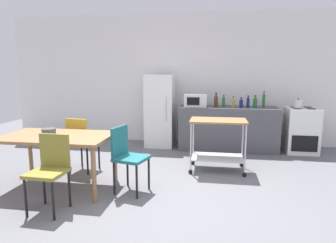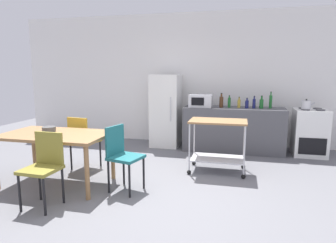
# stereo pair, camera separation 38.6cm
# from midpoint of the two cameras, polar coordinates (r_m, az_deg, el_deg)

# --- Properties ---
(ground_plane) EXTENTS (12.00, 12.00, 0.00)m
(ground_plane) POSITION_cam_midpoint_polar(r_m,az_deg,el_deg) (3.97, -3.71, -14.42)
(ground_plane) COLOR slate
(back_wall) EXTENTS (8.40, 0.12, 2.90)m
(back_wall) POSITION_cam_midpoint_polar(r_m,az_deg,el_deg) (6.79, 2.21, 8.15)
(back_wall) COLOR white
(back_wall) RESTS_ON ground_plane
(kitchen_counter) EXTENTS (2.00, 0.64, 0.90)m
(kitchen_counter) POSITION_cam_midpoint_polar(r_m,az_deg,el_deg) (6.25, 9.70, -1.33)
(kitchen_counter) COLOR #4C4C51
(kitchen_counter) RESTS_ON ground_plane
(dining_table) EXTENTS (1.50, 0.90, 0.75)m
(dining_table) POSITION_cam_midpoint_polar(r_m,az_deg,el_deg) (4.44, -22.95, -3.48)
(dining_table) COLOR olive
(dining_table) RESTS_ON ground_plane
(chair_teal) EXTENTS (0.49, 0.49, 0.89)m
(chair_teal) POSITION_cam_midpoint_polar(r_m,az_deg,el_deg) (4.06, -10.58, -6.27)
(chair_teal) COLOR #1E666B
(chair_teal) RESTS_ON ground_plane
(chair_olive) EXTENTS (0.42, 0.42, 0.89)m
(chair_olive) POSITION_cam_midpoint_polar(r_m,az_deg,el_deg) (3.81, -24.54, -8.05)
(chair_olive) COLOR olive
(chair_olive) RESTS_ON ground_plane
(chair_mustard) EXTENTS (0.46, 0.46, 0.89)m
(chair_mustard) POSITION_cam_midpoint_polar(r_m,az_deg,el_deg) (5.04, -18.49, -3.52)
(chair_mustard) COLOR gold
(chair_mustard) RESTS_ON ground_plane
(stove_oven) EXTENTS (0.60, 0.61, 0.92)m
(stove_oven) POSITION_cam_midpoint_polar(r_m,az_deg,el_deg) (6.45, 22.69, -1.58)
(stove_oven) COLOR white
(stove_oven) RESTS_ON ground_plane
(refrigerator) EXTENTS (0.60, 0.63, 1.55)m
(refrigerator) POSITION_cam_midpoint_polar(r_m,az_deg,el_deg) (6.44, -3.23, 2.05)
(refrigerator) COLOR white
(refrigerator) RESTS_ON ground_plane
(kitchen_cart) EXTENTS (0.91, 0.57, 0.85)m
(kitchen_cart) POSITION_cam_midpoint_polar(r_m,az_deg,el_deg) (4.87, 7.35, -2.88)
(kitchen_cart) COLOR olive
(kitchen_cart) RESTS_ON ground_plane
(microwave) EXTENTS (0.46, 0.35, 0.26)m
(microwave) POSITION_cam_midpoint_polar(r_m,az_deg,el_deg) (6.13, 3.57, 4.06)
(microwave) COLOR silver
(microwave) RESTS_ON kitchen_counter
(bottle_hot_sauce) EXTENTS (0.08, 0.08, 0.29)m
(bottle_hot_sauce) POSITION_cam_midpoint_polar(r_m,az_deg,el_deg) (6.14, 7.45, 3.89)
(bottle_hot_sauce) COLOR #4C2D19
(bottle_hot_sauce) RESTS_ON kitchen_counter
(bottle_sparkling_water) EXTENTS (0.06, 0.06, 0.25)m
(bottle_sparkling_water) POSITION_cam_midpoint_polar(r_m,az_deg,el_deg) (6.18, 8.91, 3.77)
(bottle_sparkling_water) COLOR #1E6628
(bottle_sparkling_water) RESTS_ON kitchen_counter
(bottle_soda) EXTENTS (0.06, 0.06, 0.22)m
(bottle_soda) POSITION_cam_midpoint_polar(r_m,az_deg,el_deg) (6.17, 10.72, 3.56)
(bottle_soda) COLOR gold
(bottle_soda) RESTS_ON kitchen_counter
(bottle_sesame_oil) EXTENTS (0.07, 0.07, 0.21)m
(bottle_sesame_oil) POSITION_cam_midpoint_polar(r_m,az_deg,el_deg) (6.12, 12.15, 3.42)
(bottle_sesame_oil) COLOR navy
(bottle_sesame_oil) RESTS_ON kitchen_counter
(bottle_soy_sauce) EXTENTS (0.06, 0.06, 0.24)m
(bottle_soy_sauce) POSITION_cam_midpoint_polar(r_m,az_deg,el_deg) (6.15, 13.43, 3.55)
(bottle_soy_sauce) COLOR navy
(bottle_soy_sauce) RESTS_ON kitchen_counter
(bottle_olive_oil) EXTENTS (0.08, 0.08, 0.25)m
(bottle_olive_oil) POSITION_cam_midpoint_polar(r_m,az_deg,el_deg) (6.19, 14.72, 3.53)
(bottle_olive_oil) COLOR #1E6628
(bottle_olive_oil) RESTS_ON kitchen_counter
(bottle_wine) EXTENTS (0.06, 0.06, 0.33)m
(bottle_wine) POSITION_cam_midpoint_polar(r_m,az_deg,el_deg) (6.28, 16.28, 3.89)
(bottle_wine) COLOR #1E6628
(bottle_wine) RESTS_ON kitchen_counter
(fruit_bowl) EXTENTS (0.19, 0.19, 0.07)m
(fruit_bowl) POSITION_cam_midpoint_polar(r_m,az_deg,el_deg) (4.60, -24.24, -1.69)
(fruit_bowl) COLOR #4C4C4C
(fruit_bowl) RESTS_ON dining_table
(kettle) EXTENTS (0.24, 0.17, 0.19)m
(kettle) POSITION_cam_midpoint_polar(r_m,az_deg,el_deg) (6.25, 22.16, 3.21)
(kettle) COLOR silver
(kettle) RESTS_ON stove_oven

